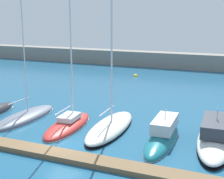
% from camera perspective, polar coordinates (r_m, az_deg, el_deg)
% --- Properties ---
extents(ground_plane, '(120.00, 120.00, 0.00)m').
position_cam_1_polar(ground_plane, '(25.16, -8.66, -9.74)').
color(ground_plane, '#1E567A').
extents(dock_pier, '(35.00, 1.48, 0.35)m').
position_cam_1_polar(dock_pier, '(23.61, -11.15, -10.96)').
color(dock_pier, brown).
rests_on(dock_pier, ground_plane).
extents(breakwater_seawall, '(108.00, 3.04, 2.81)m').
position_cam_1_polar(breakwater_seawall, '(61.32, 10.98, 5.14)').
color(breakwater_seawall, gray).
rests_on(breakwater_seawall, ground_plane).
extents(sailboat_slate_third, '(2.78, 8.46, 17.18)m').
position_cam_1_polar(sailboat_slate_third, '(31.87, -15.20, -4.63)').
color(sailboat_slate_third, slate).
rests_on(sailboat_slate_third, ground_plane).
extents(sailboat_red_fourth, '(3.02, 7.69, 14.27)m').
position_cam_1_polar(sailboat_red_fourth, '(28.70, -7.86, -6.19)').
color(sailboat_red_fourth, '#B72D28').
rests_on(sailboat_red_fourth, ground_plane).
extents(sailboat_ivory_fifth, '(3.05, 9.02, 13.93)m').
position_cam_1_polar(sailboat_ivory_fifth, '(27.74, -0.27, -6.61)').
color(sailboat_ivory_fifth, silver).
rests_on(sailboat_ivory_fifth, ground_plane).
extents(motorboat_teal_sixth, '(2.29, 8.22, 2.85)m').
position_cam_1_polar(motorboat_teal_sixth, '(25.85, 9.02, -8.19)').
color(motorboat_teal_sixth, '#19707F').
rests_on(motorboat_teal_sixth, ground_plane).
extents(motorboat_white_seventh, '(3.09, 9.63, 2.96)m').
position_cam_1_polar(motorboat_white_seventh, '(26.18, 17.98, -7.94)').
color(motorboat_white_seventh, white).
rests_on(motorboat_white_seventh, ground_plane).
extents(mooring_buoy_yellow, '(0.78, 0.78, 0.78)m').
position_cam_1_polar(mooring_buoy_yellow, '(51.96, 4.19, 2.35)').
color(mooring_buoy_yellow, yellow).
rests_on(mooring_buoy_yellow, ground_plane).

